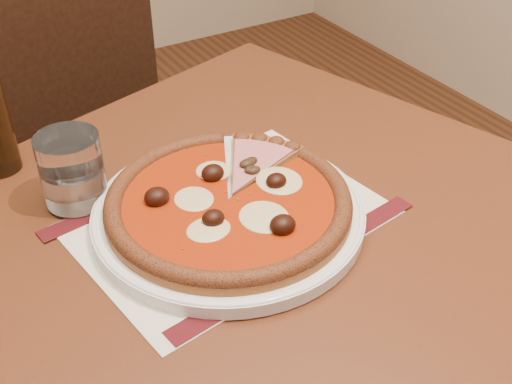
% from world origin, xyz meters
% --- Properties ---
extents(table, '(1.00, 1.00, 0.75)m').
position_xyz_m(table, '(0.86, 0.83, 0.65)').
color(table, brown).
rests_on(table, ground).
extents(chair_far, '(0.50, 0.50, 0.89)m').
position_xyz_m(chair_far, '(0.76, 1.57, 0.51)').
color(chair_far, black).
rests_on(chair_far, ground).
extents(placemat, '(0.42, 0.33, 0.00)m').
position_xyz_m(placemat, '(0.81, 0.85, 0.75)').
color(placemat, silver).
rests_on(placemat, table).
extents(plate, '(0.35, 0.35, 0.02)m').
position_xyz_m(plate, '(0.81, 0.85, 0.76)').
color(plate, white).
rests_on(plate, placemat).
extents(pizza, '(0.32, 0.32, 0.04)m').
position_xyz_m(pizza, '(0.81, 0.85, 0.78)').
color(pizza, brown).
rests_on(pizza, plate).
extents(ham_slice, '(0.15, 0.13, 0.02)m').
position_xyz_m(ham_slice, '(0.90, 0.92, 0.78)').
color(ham_slice, brown).
rests_on(ham_slice, plate).
extents(water_glass, '(0.10, 0.10, 0.10)m').
position_xyz_m(water_glass, '(0.66, 0.99, 0.80)').
color(water_glass, white).
rests_on(water_glass, table).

